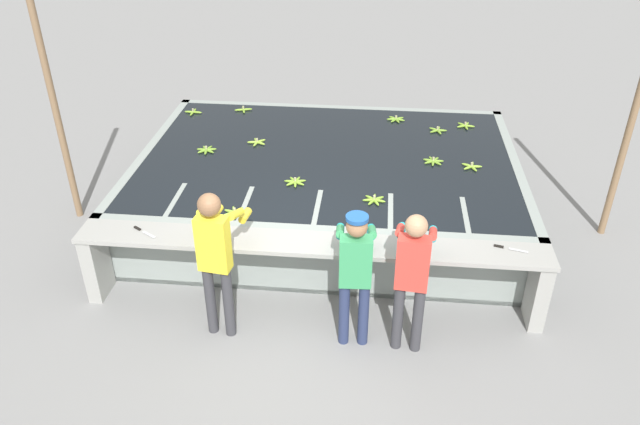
{
  "coord_description": "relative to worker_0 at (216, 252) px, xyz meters",
  "views": [
    {
      "loc": [
        0.66,
        -5.26,
        4.59
      ],
      "look_at": [
        0.0,
        1.27,
        0.62
      ],
      "focal_mm": 35.0,
      "sensor_mm": 36.0,
      "label": 1
    }
  ],
  "objects": [
    {
      "name": "banana_bunch_floating_2",
      "position": [
        -1.34,
        3.89,
        -0.13
      ],
      "size": [
        0.28,
        0.28,
        0.08
      ],
      "color": "#7FAD33",
      "rests_on": "wash_tank"
    },
    {
      "name": "banana_bunch_floating_5",
      "position": [
        1.81,
        3.93,
        -0.13
      ],
      "size": [
        0.28,
        0.28,
        0.08
      ],
      "color": "#75A333",
      "rests_on": "wash_tank"
    },
    {
      "name": "banana_bunch_floating_7",
      "position": [
        -0.03,
        0.98,
        -0.13
      ],
      "size": [
        0.28,
        0.28,
        0.08
      ],
      "color": "#8CB738",
      "rests_on": "wash_tank"
    },
    {
      "name": "knife_1",
      "position": [
        -0.97,
        0.51,
        -0.14
      ],
      "size": [
        0.31,
        0.21,
        0.02
      ],
      "color": "silver",
      "rests_on": "work_ledge"
    },
    {
      "name": "knife_0",
      "position": [
        2.95,
        0.58,
        -0.14
      ],
      "size": [
        0.35,
        0.12,
        0.02
      ],
      "color": "silver",
      "rests_on": "work_ledge"
    },
    {
      "name": "banana_bunch_floating_10",
      "position": [
        1.55,
        1.44,
        -0.13
      ],
      "size": [
        0.28,
        0.28,
        0.08
      ],
      "color": "#7FAD33",
      "rests_on": "wash_tank"
    },
    {
      "name": "worker_2",
      "position": [
        1.96,
        -0.04,
        -0.07
      ],
      "size": [
        0.45,
        0.73,
        1.61
      ],
      "color": "#38383D",
      "rests_on": "ground"
    },
    {
      "name": "wash_tank",
      "position": [
        0.9,
        2.56,
        -0.59
      ],
      "size": [
        5.11,
        3.72,
        0.88
      ],
      "color": "gray",
      "rests_on": "ground"
    },
    {
      "name": "banana_bunch_floating_4",
      "position": [
        -0.78,
        2.57,
        -0.13
      ],
      "size": [
        0.28,
        0.28,
        0.08
      ],
      "color": "#75A333",
      "rests_on": "wash_tank"
    },
    {
      "name": "banana_bunch_floating_11",
      "position": [
        2.84,
        3.78,
        -0.13
      ],
      "size": [
        0.27,
        0.27,
        0.08
      ],
      "color": "#7FAD33",
      "rests_on": "wash_tank"
    },
    {
      "name": "worker_0",
      "position": [
        0.0,
        0.0,
        0.0
      ],
      "size": [
        0.47,
        0.74,
        1.71
      ],
      "color": "#38383D",
      "rests_on": "ground"
    },
    {
      "name": "banana_bunch_floating_9",
      "position": [
        -0.58,
        4.07,
        -0.13
      ],
      "size": [
        0.28,
        0.28,
        0.08
      ],
      "color": "#7FAD33",
      "rests_on": "wash_tank"
    },
    {
      "name": "support_post_right",
      "position": [
        4.62,
        2.42,
        0.57
      ],
      "size": [
        0.09,
        0.09,
        3.2
      ],
      "color": "#846647",
      "rests_on": "ground"
    },
    {
      "name": "banana_bunch_floating_3",
      "position": [
        -0.13,
        2.89,
        -0.13
      ],
      "size": [
        0.27,
        0.27,
        0.08
      ],
      "color": "#93BC3D",
      "rests_on": "wash_tank"
    },
    {
      "name": "support_post_left",
      "position": [
        -2.58,
        2.14,
        0.57
      ],
      "size": [
        0.09,
        0.09,
        3.2
      ],
      "color": "#846647",
      "rests_on": "ground"
    },
    {
      "name": "work_ledge",
      "position": [
        0.9,
        0.49,
        -0.39
      ],
      "size": [
        5.11,
        0.45,
        0.88
      ],
      "color": "#9E9E99",
      "rests_on": "ground"
    },
    {
      "name": "ground_plane",
      "position": [
        0.9,
        0.26,
        -1.03
      ],
      "size": [
        80.0,
        80.0,
        0.0
      ],
      "primitive_type": "plane",
      "color": "gray",
      "rests_on": "ground"
    },
    {
      "name": "banana_bunch_floating_6",
      "position": [
        2.79,
        2.43,
        -0.13
      ],
      "size": [
        0.27,
        0.28,
        0.08
      ],
      "color": "#8CB738",
      "rests_on": "wash_tank"
    },
    {
      "name": "banana_bunch_floating_8",
      "position": [
        2.42,
        3.57,
        -0.13
      ],
      "size": [
        0.27,
        0.28,
        0.08
      ],
      "color": "#75A333",
      "rests_on": "wash_tank"
    },
    {
      "name": "worker_1",
      "position": [
        1.4,
        -0.01,
        -0.09
      ],
      "size": [
        0.43,
        0.72,
        1.56
      ],
      "color": "navy",
      "rests_on": "ground"
    },
    {
      "name": "banana_bunch_floating_1",
      "position": [
        0.56,
        1.78,
        -0.13
      ],
      "size": [
        0.28,
        0.28,
        0.08
      ],
      "color": "#7FAD33",
      "rests_on": "wash_tank"
    },
    {
      "name": "banana_bunch_floating_0",
      "position": [
        2.3,
        2.54,
        -0.13
      ],
      "size": [
        0.28,
        0.28,
        0.08
      ],
      "color": "#75A333",
      "rests_on": "wash_tank"
    }
  ]
}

